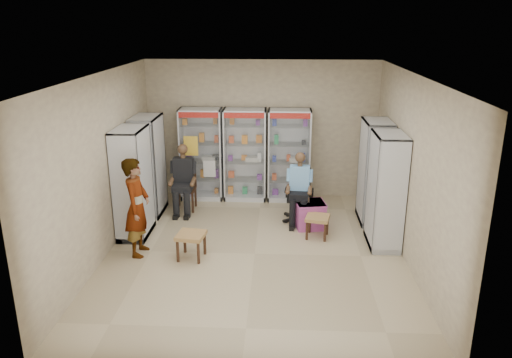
{
  "coord_description": "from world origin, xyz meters",
  "views": [
    {
      "loc": [
        0.4,
        -7.67,
        3.83
      ],
      "look_at": [
        -0.01,
        0.7,
        1.11
      ],
      "focal_mm": 35.0,
      "sensor_mm": 36.0,
      "label": 1
    }
  ],
  "objects_px": {
    "cabinet_left_far": "(148,166)",
    "office_chair": "(299,195)",
    "cabinet_back_right": "(289,155)",
    "cabinet_left_near": "(133,183)",
    "standing_man": "(137,207)",
    "pink_trunk": "(310,215)",
    "cabinet_right_far": "(375,172)",
    "cabinet_right_near": "(386,191)",
    "seated_shopkeeper": "(299,189)",
    "wooden_chair": "(185,188)",
    "woven_stool_a": "(317,227)",
    "woven_stool_b": "(191,246)",
    "cabinet_back_mid": "(245,155)",
    "cabinet_back_left": "(202,154)"
  },
  "relations": [
    {
      "from": "seated_shopkeeper",
      "to": "woven_stool_a",
      "type": "bearing_deg",
      "value": -62.19
    },
    {
      "from": "cabinet_back_left",
      "to": "cabinet_left_near",
      "type": "bearing_deg",
      "value": -114.61
    },
    {
      "from": "cabinet_right_near",
      "to": "cabinet_left_far",
      "type": "relative_size",
      "value": 1.0
    },
    {
      "from": "cabinet_left_far",
      "to": "wooden_chair",
      "type": "relative_size",
      "value": 2.13
    },
    {
      "from": "cabinet_back_right",
      "to": "cabinet_left_near",
      "type": "xyz_separation_m",
      "value": [
        -2.83,
        -2.03,
        0.0
      ]
    },
    {
      "from": "pink_trunk",
      "to": "cabinet_right_far",
      "type": "bearing_deg",
      "value": 17.86
    },
    {
      "from": "woven_stool_b",
      "to": "office_chair",
      "type": "bearing_deg",
      "value": 43.35
    },
    {
      "from": "woven_stool_b",
      "to": "cabinet_left_far",
      "type": "bearing_deg",
      "value": 120.62
    },
    {
      "from": "cabinet_left_near",
      "to": "standing_man",
      "type": "height_order",
      "value": "cabinet_left_near"
    },
    {
      "from": "cabinet_left_near",
      "to": "standing_man",
      "type": "bearing_deg",
      "value": 19.91
    },
    {
      "from": "cabinet_back_mid",
      "to": "cabinet_left_far",
      "type": "xyz_separation_m",
      "value": [
        -1.88,
        -0.93,
        0.0
      ]
    },
    {
      "from": "wooden_chair",
      "to": "cabinet_right_far",
      "type": "bearing_deg",
      "value": -6.04
    },
    {
      "from": "wooden_chair",
      "to": "office_chair",
      "type": "xyz_separation_m",
      "value": [
        2.34,
        -0.47,
        0.05
      ]
    },
    {
      "from": "wooden_chair",
      "to": "cabinet_back_left",
      "type": "bearing_deg",
      "value": 71.1
    },
    {
      "from": "cabinet_back_left",
      "to": "cabinet_back_mid",
      "type": "relative_size",
      "value": 1.0
    },
    {
      "from": "cabinet_left_near",
      "to": "seated_shopkeeper",
      "type": "relative_size",
      "value": 1.52
    },
    {
      "from": "seated_shopkeeper",
      "to": "wooden_chair",
      "type": "bearing_deg",
      "value": 172.39
    },
    {
      "from": "cabinet_right_near",
      "to": "woven_stool_a",
      "type": "bearing_deg",
      "value": 77.94
    },
    {
      "from": "seated_shopkeeper",
      "to": "standing_man",
      "type": "bearing_deg",
      "value": -145.54
    },
    {
      "from": "cabinet_left_far",
      "to": "woven_stool_a",
      "type": "bearing_deg",
      "value": 72.37
    },
    {
      "from": "woven_stool_a",
      "to": "cabinet_left_near",
      "type": "bearing_deg",
      "value": -179.3
    },
    {
      "from": "cabinet_right_near",
      "to": "office_chair",
      "type": "xyz_separation_m",
      "value": [
        -1.44,
        1.03,
        -0.48
      ]
    },
    {
      "from": "cabinet_left_far",
      "to": "office_chair",
      "type": "height_order",
      "value": "cabinet_left_far"
    },
    {
      "from": "cabinet_right_far",
      "to": "office_chair",
      "type": "height_order",
      "value": "cabinet_right_far"
    },
    {
      "from": "woven_stool_a",
      "to": "wooden_chair",
      "type": "bearing_deg",
      "value": 154.61
    },
    {
      "from": "cabinet_back_left",
      "to": "cabinet_left_far",
      "type": "height_order",
      "value": "same"
    },
    {
      "from": "standing_man",
      "to": "cabinet_left_near",
      "type": "bearing_deg",
      "value": 21.19
    },
    {
      "from": "office_chair",
      "to": "pink_trunk",
      "type": "relative_size",
      "value": 1.98
    },
    {
      "from": "wooden_chair",
      "to": "woven_stool_a",
      "type": "relative_size",
      "value": 2.3
    },
    {
      "from": "cabinet_back_right",
      "to": "cabinet_right_near",
      "type": "height_order",
      "value": "same"
    },
    {
      "from": "wooden_chair",
      "to": "cabinet_right_near",
      "type": "bearing_deg",
      "value": -21.64
    },
    {
      "from": "cabinet_back_right",
      "to": "wooden_chair",
      "type": "xyz_separation_m",
      "value": [
        -2.15,
        -0.73,
        -0.53
      ]
    },
    {
      "from": "pink_trunk",
      "to": "woven_stool_a",
      "type": "relative_size",
      "value": 1.28
    },
    {
      "from": "cabinet_right_near",
      "to": "cabinet_left_far",
      "type": "distance_m",
      "value": 4.65
    },
    {
      "from": "wooden_chair",
      "to": "cabinet_left_far",
      "type": "bearing_deg",
      "value": -163.61
    },
    {
      "from": "woven_stool_b",
      "to": "standing_man",
      "type": "height_order",
      "value": "standing_man"
    },
    {
      "from": "cabinet_right_far",
      "to": "standing_man",
      "type": "relative_size",
      "value": 1.19
    },
    {
      "from": "cabinet_right_near",
      "to": "office_chair",
      "type": "bearing_deg",
      "value": 54.41
    },
    {
      "from": "cabinet_back_mid",
      "to": "cabinet_left_far",
      "type": "bearing_deg",
      "value": -153.68
    },
    {
      "from": "wooden_chair",
      "to": "office_chair",
      "type": "relative_size",
      "value": 0.91
    },
    {
      "from": "cabinet_back_right",
      "to": "standing_man",
      "type": "relative_size",
      "value": 1.19
    },
    {
      "from": "cabinet_back_right",
      "to": "standing_man",
      "type": "xyz_separation_m",
      "value": [
        -2.55,
        -2.8,
        -0.16
      ]
    },
    {
      "from": "woven_stool_a",
      "to": "cabinet_left_far",
      "type": "bearing_deg",
      "value": 162.37
    },
    {
      "from": "seated_shopkeeper",
      "to": "cabinet_left_far",
      "type": "bearing_deg",
      "value": 178.87
    },
    {
      "from": "cabinet_back_mid",
      "to": "cabinet_left_near",
      "type": "xyz_separation_m",
      "value": [
        -1.88,
        -2.03,
        0.0
      ]
    },
    {
      "from": "cabinet_left_near",
      "to": "woven_stool_a",
      "type": "bearing_deg",
      "value": 90.7
    },
    {
      "from": "office_chair",
      "to": "woven_stool_b",
      "type": "relative_size",
      "value": 2.35
    },
    {
      "from": "cabinet_back_left",
      "to": "cabinet_right_far",
      "type": "height_order",
      "value": "same"
    },
    {
      "from": "cabinet_right_far",
      "to": "pink_trunk",
      "type": "bearing_deg",
      "value": 107.86
    },
    {
      "from": "cabinet_right_near",
      "to": "woven_stool_a",
      "type": "distance_m",
      "value": 1.4
    }
  ]
}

